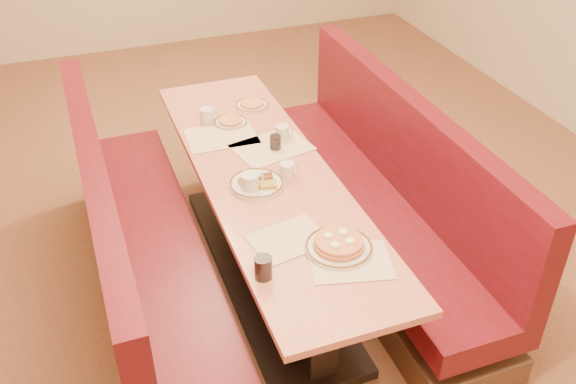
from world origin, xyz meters
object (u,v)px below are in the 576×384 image
object	(u,v)px
diner_table	(267,228)
coffee_mug_b	(251,182)
soda_tumbler_near	(263,268)
soda_tumbler_mid	(275,142)
coffee_mug_c	(283,132)
coffee_mug_a	(288,170)
coffee_mug_d	(208,115)
eggs_plate	(256,183)
booth_left	(141,258)
pancake_plate	(339,245)
booth_right	(380,204)

from	to	relation	value
diner_table	coffee_mug_b	xyz separation A→B (m)	(-0.13, -0.13, 0.43)
diner_table	soda_tumbler_near	distance (m)	0.94
soda_tumbler_mid	coffee_mug_c	bearing A→B (deg)	51.32
coffee_mug_a	coffee_mug_d	bearing A→B (deg)	107.02
diner_table	coffee_mug_d	world-z (taller)	coffee_mug_d
eggs_plate	soda_tumbler_mid	distance (m)	0.40
coffee_mug_c	soda_tumbler_mid	distance (m)	0.13
booth_left	pancake_plate	world-z (taller)	booth_left
eggs_plate	booth_right	bearing A→B (deg)	6.92
pancake_plate	eggs_plate	world-z (taller)	pancake_plate
soda_tumbler_near	soda_tumbler_mid	distance (m)	1.10
coffee_mug_d	soda_tumbler_mid	world-z (taller)	coffee_mug_d
booth_right	soda_tumbler_mid	bearing A→B (deg)	159.10
coffee_mug_b	booth_right	bearing A→B (deg)	-5.46
coffee_mug_b	soda_tumbler_near	size ratio (longest dim) A/B	1.23
coffee_mug_c	soda_tumbler_mid	world-z (taller)	soda_tumbler_mid
coffee_mug_a	coffee_mug_d	world-z (taller)	coffee_mug_d
coffee_mug_b	coffee_mug_a	bearing A→B (deg)	0.16
booth_right	coffee_mug_a	distance (m)	0.77
coffee_mug_b	coffee_mug_c	size ratio (longest dim) A/B	1.18
coffee_mug_c	soda_tumbler_near	bearing A→B (deg)	-114.68
diner_table	coffee_mug_d	size ratio (longest dim) A/B	20.06
coffee_mug_b	booth_left	bearing A→B (deg)	153.36
soda_tumbler_near	soda_tumbler_mid	bearing A→B (deg)	67.85
booth_right	soda_tumbler_mid	world-z (taller)	booth_right
soda_tumbler_near	coffee_mug_b	bearing A→B (deg)	77.01
coffee_mug_b	coffee_mug_c	bearing A→B (deg)	39.07
booth_right	soda_tumbler_near	xyz separation A→B (m)	(-1.01, -0.79, 0.44)
coffee_mug_c	booth_right	bearing A→B (deg)	-33.26
booth_left	soda_tumbler_near	bearing A→B (deg)	-60.29
coffee_mug_c	soda_tumbler_near	distance (m)	1.23
booth_left	booth_right	xyz separation A→B (m)	(1.46, 0.00, 0.00)
booth_left	pancake_plate	distance (m)	1.19
pancake_plate	soda_tumbler_near	bearing A→B (deg)	-171.55
coffee_mug_c	coffee_mug_d	distance (m)	0.51
eggs_plate	coffee_mug_b	size ratio (longest dim) A/B	2.20
pancake_plate	coffee_mug_b	world-z (taller)	coffee_mug_b
booth_right	coffee_mug_a	world-z (taller)	booth_right
booth_left	eggs_plate	bearing A→B (deg)	-8.83
eggs_plate	coffee_mug_a	distance (m)	0.19
diner_table	soda_tumbler_mid	size ratio (longest dim) A/B	28.21
booth_left	coffee_mug_c	distance (m)	1.09
diner_table	eggs_plate	bearing A→B (deg)	-132.11
diner_table	coffee_mug_c	distance (m)	0.58
pancake_plate	coffee_mug_c	world-z (taller)	coffee_mug_c
coffee_mug_a	soda_tumbler_near	world-z (taller)	soda_tumbler_near
diner_table	booth_left	world-z (taller)	booth_left
booth_left	soda_tumbler_mid	xyz separation A→B (m)	(0.87, 0.23, 0.43)
booth_left	booth_right	distance (m)	1.46
diner_table	soda_tumbler_near	size ratio (longest dim) A/B	22.91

